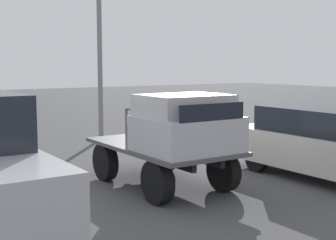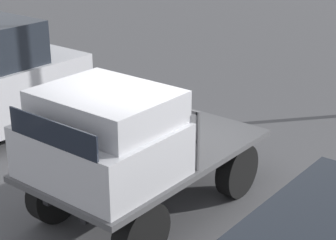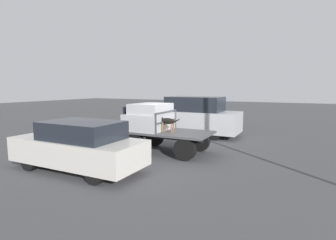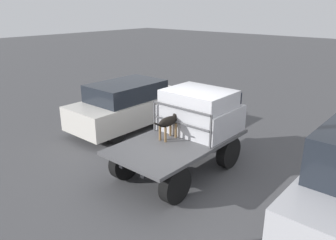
% 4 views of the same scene
% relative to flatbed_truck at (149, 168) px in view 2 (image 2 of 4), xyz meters
% --- Properties ---
extents(ground_plane, '(80.00, 80.00, 0.00)m').
position_rel_flatbed_truck_xyz_m(ground_plane, '(0.00, 0.00, -0.61)').
color(ground_plane, '#474749').
extents(flatbed_truck, '(3.45, 1.89, 0.88)m').
position_rel_flatbed_truck_xyz_m(flatbed_truck, '(0.00, 0.00, 0.00)').
color(flatbed_truck, black).
rests_on(flatbed_truck, ground).
extents(truck_cab, '(1.54, 1.77, 1.09)m').
position_rel_flatbed_truck_xyz_m(truck_cab, '(0.87, 0.00, 0.78)').
color(truck_cab, '#B7B7BC').
rests_on(truck_cab, flatbed_truck).
extents(truck_headboard, '(0.04, 1.77, 0.81)m').
position_rel_flatbed_truck_xyz_m(truck_headboard, '(0.07, 0.00, 0.80)').
color(truck_headboard, '#4C4C4F').
rests_on(truck_headboard, flatbed_truck).
extents(dog, '(0.99, 0.23, 0.68)m').
position_rel_flatbed_truck_xyz_m(dog, '(-0.05, 0.24, 0.70)').
color(dog, brown).
rests_on(dog, flatbed_truck).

